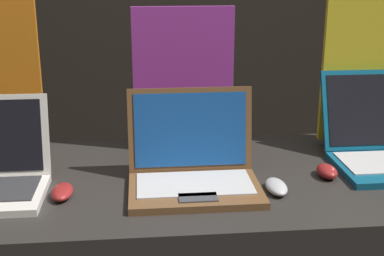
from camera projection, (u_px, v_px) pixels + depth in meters
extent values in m
ellipsoid|color=maroon|center=(62.00, 192.00, 1.45)|extent=(0.06, 0.11, 0.03)
cube|color=black|center=(4.00, 151.00, 1.77)|extent=(0.15, 0.07, 0.02)
cube|color=brown|center=(195.00, 190.00, 1.47)|extent=(0.36, 0.25, 0.02)
cube|color=#B7B7B7|center=(194.00, 184.00, 1.48)|extent=(0.32, 0.17, 0.00)
cube|color=#3F3F42|center=(198.00, 198.00, 1.40)|extent=(0.10, 0.05, 0.00)
cube|color=brown|center=(190.00, 129.00, 1.57)|extent=(0.36, 0.05, 0.24)
cube|color=#194C99|center=(190.00, 130.00, 1.56)|extent=(0.33, 0.04, 0.21)
ellipsoid|color=#B2B2B7|center=(276.00, 187.00, 1.48)|extent=(0.06, 0.11, 0.03)
cube|color=black|center=(184.00, 144.00, 1.83)|extent=(0.18, 0.07, 0.02)
cube|color=purple|center=(183.00, 76.00, 1.76)|extent=(0.33, 0.02, 0.45)
cube|color=#0F5170|center=(370.00, 110.00, 1.76)|extent=(0.32, 0.11, 0.25)
cube|color=black|center=(371.00, 110.00, 1.76)|extent=(0.29, 0.09, 0.22)
ellipsoid|color=maroon|center=(327.00, 171.00, 1.58)|extent=(0.06, 0.09, 0.04)
cube|color=black|center=(358.00, 140.00, 1.87)|extent=(0.16, 0.07, 0.02)
cube|color=gold|center=(365.00, 70.00, 1.80)|extent=(0.29, 0.02, 0.47)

